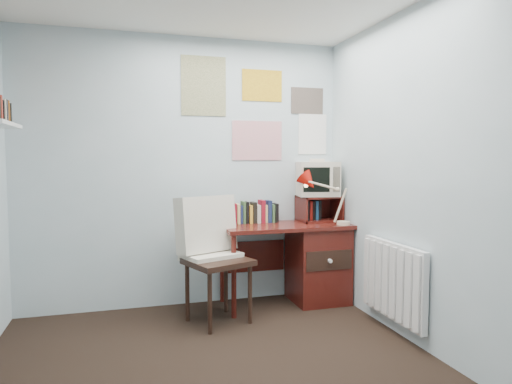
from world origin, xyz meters
The scene contains 10 objects.
back_wall centered at (0.00, 1.75, 1.25)m, with size 3.00×0.02×2.50m, color silver.
right_wall centered at (1.50, 0.00, 1.25)m, with size 0.02×3.50×2.50m, color silver.
desk centered at (1.17, 1.48, 0.41)m, with size 1.20×0.55×0.76m.
desk_chair centered at (0.19, 1.18, 0.51)m, with size 0.53×0.50×1.03m, color black.
desk_lamp centered at (1.40, 1.29, 0.98)m, with size 0.31×0.27×0.45m, color red.
tv_riser centered at (1.29, 1.59, 0.89)m, with size 0.40×0.30×0.25m, color #521812.
crt_tv centered at (1.27, 1.61, 1.19)m, with size 0.39×0.35×0.37m, color beige.
book_row centered at (0.66, 1.66, 0.87)m, with size 0.60×0.14×0.22m, color #521812.
radiator centered at (1.46, 0.55, 0.42)m, with size 0.09×0.80×0.60m, color white.
posters_back centered at (0.70, 1.74, 1.85)m, with size 1.20×0.01×0.90m, color white.
Camera 1 is at (-0.57, -2.52, 1.38)m, focal length 32.00 mm.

